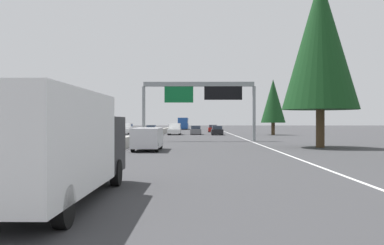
{
  "coord_description": "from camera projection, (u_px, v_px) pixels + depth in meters",
  "views": [
    {
      "loc": [
        -2.35,
        -5.62,
        2.2
      ],
      "look_at": [
        56.52,
        -4.99,
        2.02
      ],
      "focal_mm": 40.28,
      "sensor_mm": 36.0,
      "label": 1
    }
  ],
  "objects": [
    {
      "name": "pickup_mid_right",
      "position": [
        175.0,
        129.0,
        70.47
      ],
      "size": [
        5.6,
        2.0,
        1.86
      ],
      "color": "white",
      "rests_on": "ground"
    },
    {
      "name": "bus_distant_a",
      "position": [
        183.0,
        123.0,
        116.45
      ],
      "size": [
        11.5,
        2.55,
        3.1
      ],
      "color": "#1E4793",
      "rests_on": "ground"
    },
    {
      "name": "minivan_mid_center",
      "position": [
        147.0,
        138.0,
        32.28
      ],
      "size": [
        5.0,
        1.95,
        1.69
      ],
      "color": "silver",
      "rests_on": "ground"
    },
    {
      "name": "sedan_mid_left",
      "position": [
        213.0,
        129.0,
        86.37
      ],
      "size": [
        4.4,
        1.8,
        1.47
      ],
      "color": "maroon",
      "rests_on": "ground"
    },
    {
      "name": "conifer_right_mid",
      "position": [
        273.0,
        101.0,
        68.97
      ],
      "size": [
        3.93,
        3.93,
        8.93
      ],
      "color": "#4C3823",
      "rests_on": "ground"
    },
    {
      "name": "median_barrier",
      "position": [
        166.0,
        130.0,
        82.41
      ],
      "size": [
        180.0,
        0.56,
        0.9
      ],
      "primitive_type": "cube",
      "color": "#9E9B93",
      "rests_on": "ground"
    },
    {
      "name": "sign_gantry_overhead",
      "position": [
        200.0,
        94.0,
        47.9
      ],
      "size": [
        0.5,
        12.68,
        6.57
      ],
      "color": "gray",
      "rests_on": "ground"
    },
    {
      "name": "sedan_near_center",
      "position": [
        217.0,
        131.0,
        68.92
      ],
      "size": [
        4.4,
        1.8,
        1.47
      ],
      "color": "black",
      "rests_on": "ground"
    },
    {
      "name": "shoulder_stripe_median",
      "position": [
        165.0,
        134.0,
        72.41
      ],
      "size": [
        160.0,
        0.16,
        0.01
      ],
      "primitive_type": "cube",
      "color": "silver",
      "rests_on": "ground"
    },
    {
      "name": "conifer_right_near",
      "position": [
        320.0,
        43.0,
        35.93
      ],
      "size": [
        6.34,
        6.34,
        14.41
      ],
      "color": "#4C3823",
      "rests_on": "ground"
    },
    {
      "name": "ground_plane",
      "position": [
        158.0,
        136.0,
        62.41
      ],
      "size": [
        320.0,
        320.0,
        0.0
      ],
      "primitive_type": "plane",
      "color": "#38383A"
    },
    {
      "name": "sedan_far_left",
      "position": [
        196.0,
        130.0,
        71.2
      ],
      "size": [
        4.4,
        1.8,
        1.47
      ],
      "color": "slate",
      "rests_on": "ground"
    },
    {
      "name": "shoulder_stripe_right",
      "position": [
        232.0,
        134.0,
        72.29
      ],
      "size": [
        160.0,
        0.16,
        0.01
      ],
      "primitive_type": "cube",
      "color": "silver",
      "rests_on": "ground"
    },
    {
      "name": "box_truck_near_right",
      "position": [
        54.0,
        143.0,
        11.46
      ],
      "size": [
        8.5,
        2.4,
        2.95
      ],
      "color": "white",
      "rests_on": "ground"
    },
    {
      "name": "oncoming_far",
      "position": [
        126.0,
        129.0,
        73.48
      ],
      "size": [
        5.6,
        2.0,
        1.86
      ],
      "rotation": [
        0.0,
        0.0,
        3.14
      ],
      "color": "white",
      "rests_on": "ground"
    },
    {
      "name": "oncoming_near",
      "position": [
        151.0,
        129.0,
        81.29
      ],
      "size": [
        4.4,
        1.8,
        1.47
      ],
      "rotation": [
        0.0,
        0.0,
        3.14
      ],
      "color": "silver",
      "rests_on": "ground"
    }
  ]
}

